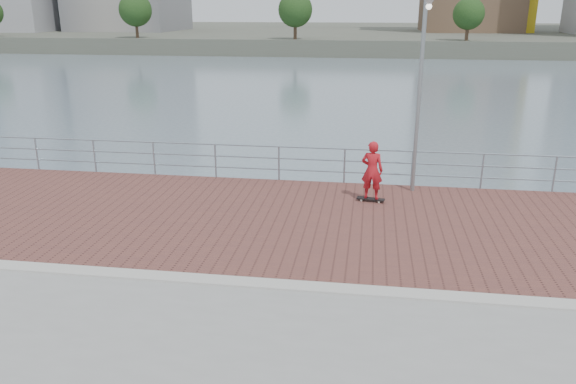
# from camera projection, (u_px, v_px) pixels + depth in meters

# --- Properties ---
(water) EXTENTS (400.00, 400.00, 0.00)m
(water) POSITION_uv_depth(u_px,v_px,m) (274.00, 372.00, 11.71)
(water) COLOR slate
(water) RESTS_ON ground
(brick_lane) EXTENTS (40.00, 6.80, 0.02)m
(brick_lane) POSITION_uv_depth(u_px,v_px,m) (297.00, 220.00, 14.45)
(brick_lane) COLOR brown
(brick_lane) RESTS_ON seawall
(curb) EXTENTS (40.00, 0.40, 0.06)m
(curb) POSITION_uv_depth(u_px,v_px,m) (273.00, 285.00, 11.07)
(curb) COLOR #B7B5AD
(curb) RESTS_ON seawall
(far_shore) EXTENTS (320.00, 95.00, 2.50)m
(far_shore) POSITION_uv_depth(u_px,v_px,m) (366.00, 34.00, 126.33)
(far_shore) COLOR #4C5142
(far_shore) RESTS_ON ground
(guardrail) EXTENTS (39.06, 0.06, 1.13)m
(guardrail) POSITION_uv_depth(u_px,v_px,m) (311.00, 160.00, 17.43)
(guardrail) COLOR #8C9EA8
(guardrail) RESTS_ON brick_lane
(street_lamp) EXTENTS (0.43, 1.24, 5.86)m
(street_lamp) POSITION_uv_depth(u_px,v_px,m) (424.00, 49.00, 15.04)
(street_lamp) COLOR gray
(street_lamp) RESTS_ON brick_lane
(skateboard) EXTENTS (0.80, 0.33, 0.09)m
(skateboard) POSITION_uv_depth(u_px,v_px,m) (371.00, 199.00, 15.80)
(skateboard) COLOR black
(skateboard) RESTS_ON brick_lane
(skateboarder) EXTENTS (0.66, 0.49, 1.65)m
(skateboarder) POSITION_uv_depth(u_px,v_px,m) (372.00, 170.00, 15.53)
(skateboarder) COLOR red
(skateboarder) RESTS_ON skateboard
(shoreline_trees) EXTENTS (109.39, 5.10, 6.80)m
(shoreline_trees) POSITION_uv_depth(u_px,v_px,m) (278.00, 12.00, 83.73)
(shoreline_trees) COLOR #473323
(shoreline_trees) RESTS_ON far_shore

